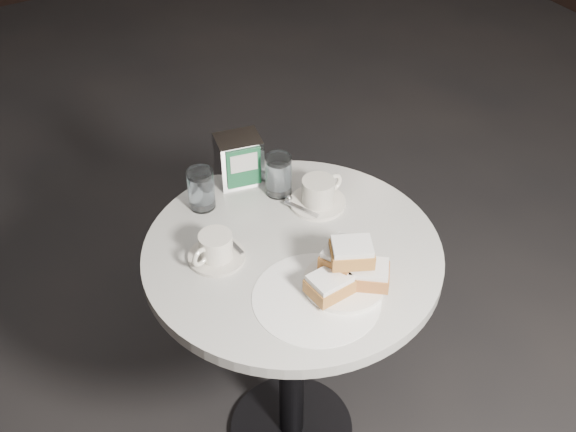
# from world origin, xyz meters

# --- Properties ---
(ground) EXTENTS (7.00, 7.00, 0.00)m
(ground) POSITION_xyz_m (0.00, 0.00, 0.00)
(ground) COLOR black
(ground) RESTS_ON ground
(cafe_table) EXTENTS (0.70, 0.70, 0.74)m
(cafe_table) POSITION_xyz_m (0.00, 0.00, 0.55)
(cafe_table) COLOR black
(cafe_table) RESTS_ON ground
(sugar_spill) EXTENTS (0.32, 0.32, 0.00)m
(sugar_spill) POSITION_xyz_m (-0.04, -0.16, 0.75)
(sugar_spill) COLOR white
(sugar_spill) RESTS_ON cafe_table
(beignet_plate) EXTENTS (0.22, 0.22, 0.12)m
(beignet_plate) POSITION_xyz_m (0.04, -0.16, 0.79)
(beignet_plate) COLOR white
(beignet_plate) RESTS_ON cafe_table
(coffee_cup_left) EXTENTS (0.17, 0.17, 0.07)m
(coffee_cup_left) POSITION_xyz_m (-0.17, 0.06, 0.77)
(coffee_cup_left) COLOR beige
(coffee_cup_left) RESTS_ON cafe_table
(coffee_cup_right) EXTENTS (0.16, 0.16, 0.07)m
(coffee_cup_right) POSITION_xyz_m (0.14, 0.11, 0.78)
(coffee_cup_right) COLOR white
(coffee_cup_right) RESTS_ON cafe_table
(water_glass_left) EXTENTS (0.08, 0.08, 0.11)m
(water_glass_left) POSITION_xyz_m (-0.11, 0.25, 0.80)
(water_glass_left) COLOR white
(water_glass_left) RESTS_ON cafe_table
(water_glass_right) EXTENTS (0.07, 0.07, 0.11)m
(water_glass_right) POSITION_xyz_m (0.08, 0.20, 0.80)
(water_glass_right) COLOR white
(water_glass_right) RESTS_ON cafe_table
(napkin_dispenser) EXTENTS (0.13, 0.11, 0.13)m
(napkin_dispenser) POSITION_xyz_m (0.02, 0.30, 0.81)
(napkin_dispenser) COLOR silver
(napkin_dispenser) RESTS_ON cafe_table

